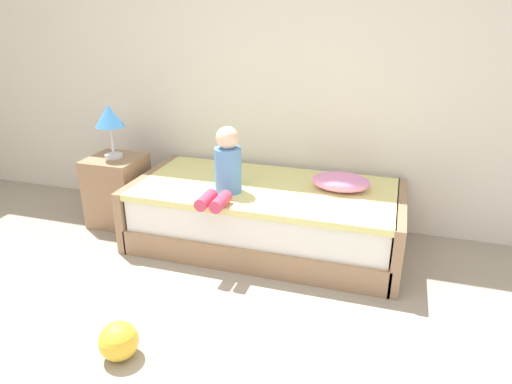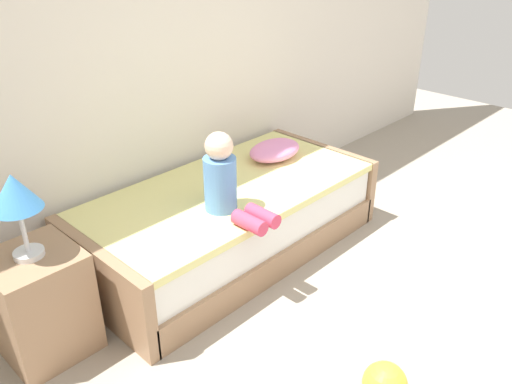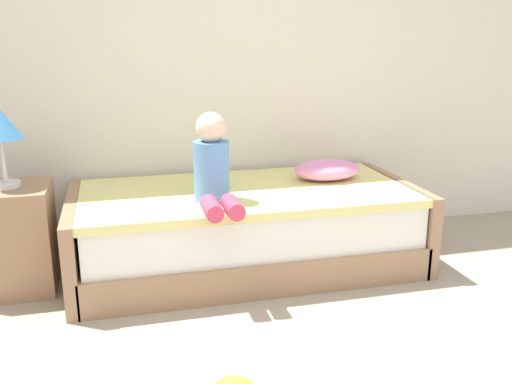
% 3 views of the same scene
% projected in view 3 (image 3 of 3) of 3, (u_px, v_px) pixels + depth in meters
% --- Properties ---
extents(wall_rear, '(7.20, 0.10, 2.90)m').
position_uv_depth(wall_rear, '(225.00, 28.00, 3.70)').
color(wall_rear, silver).
rests_on(wall_rear, ground).
extents(bed, '(2.11, 1.00, 0.50)m').
position_uv_depth(bed, '(246.00, 228.00, 3.47)').
color(bed, '#997556').
rests_on(bed, ground).
extents(nightstand, '(0.44, 0.44, 0.60)m').
position_uv_depth(nightstand, '(13.00, 238.00, 3.14)').
color(nightstand, '#997556').
rests_on(nightstand, ground).
extents(child_figure, '(0.20, 0.51, 0.50)m').
position_uv_depth(child_figure, '(213.00, 167.00, 3.07)').
color(child_figure, '#598CD1').
rests_on(child_figure, bed).
extents(pillow, '(0.44, 0.30, 0.13)m').
position_uv_depth(pillow, '(327.00, 170.00, 3.61)').
color(pillow, '#EA8CC6').
rests_on(pillow, bed).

